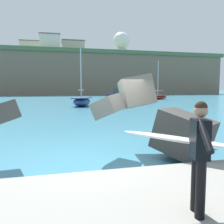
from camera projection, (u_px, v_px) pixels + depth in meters
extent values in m
plane|color=teal|center=(110.00, 157.00, 7.72)|extent=(400.00, 400.00, 0.00)
cube|color=gray|center=(169.00, 219.00, 3.85)|extent=(48.00, 4.40, 0.24)
cube|color=gray|center=(136.00, 92.00, 8.53)|extent=(1.30, 1.17, 1.31)
cube|color=slate|center=(186.00, 131.00, 9.26)|extent=(1.41, 1.26, 1.11)
cube|color=slate|center=(108.00, 106.00, 7.82)|extent=(1.33, 1.31, 0.88)
cube|color=#3D3A38|center=(184.00, 134.00, 7.35)|extent=(2.04, 2.14, 1.57)
cube|color=#4C4944|center=(6.00, 112.00, 6.92)|extent=(0.91, 0.86, 0.79)
cube|color=#4C4944|center=(177.00, 136.00, 8.47)|extent=(0.80, 0.93, 0.85)
cylinder|color=black|center=(201.00, 189.00, 3.62)|extent=(0.15, 0.15, 0.90)
cylinder|color=black|center=(196.00, 183.00, 3.86)|extent=(0.15, 0.15, 0.90)
cube|color=black|center=(200.00, 139.00, 3.67)|extent=(0.32, 0.43, 0.60)
sphere|color=#A87A5B|center=(201.00, 111.00, 3.62)|extent=(0.21, 0.21, 0.21)
sphere|color=black|center=(201.00, 107.00, 3.62)|extent=(0.19, 0.19, 0.19)
cylinder|color=black|center=(205.00, 136.00, 3.28)|extent=(0.24, 0.53, 0.41)
cylinder|color=black|center=(195.00, 138.00, 3.92)|extent=(0.09, 0.09, 0.56)
ellipsoid|color=white|center=(187.00, 141.00, 4.00)|extent=(2.10, 0.95, 0.37)
ellipsoid|color=navy|center=(82.00, 102.00, 29.19)|extent=(3.26, 4.83, 1.04)
cube|color=navy|center=(82.00, 98.00, 29.14)|extent=(3.00, 4.44, 0.10)
cylinder|color=silver|center=(81.00, 73.00, 28.51)|extent=(0.12, 0.12, 5.80)
cylinder|color=silver|center=(81.00, 90.00, 28.71)|extent=(1.02, 2.55, 0.08)
ellipsoid|color=navy|center=(116.00, 96.00, 51.45)|extent=(4.67, 5.33, 0.85)
cube|color=navy|center=(116.00, 94.00, 51.42)|extent=(4.30, 4.90, 0.10)
cube|color=#33383D|center=(117.00, 91.00, 51.10)|extent=(1.81, 1.92, 1.22)
cube|color=#334C5B|center=(117.00, 88.00, 51.04)|extent=(1.63, 1.73, 0.12)
ellipsoid|color=maroon|center=(156.00, 97.00, 46.31)|extent=(5.22, 3.36, 0.76)
cube|color=maroon|center=(156.00, 96.00, 46.27)|extent=(4.80, 3.09, 0.10)
cylinder|color=silver|center=(158.00, 78.00, 46.12)|extent=(0.12, 0.12, 6.58)
cylinder|color=silver|center=(158.00, 91.00, 46.36)|extent=(2.81, 0.85, 0.08)
cube|color=#756651|center=(68.00, 76.00, 89.37)|extent=(103.08, 35.90, 12.78)
cube|color=#4C6B42|center=(67.00, 57.00, 88.67)|extent=(105.14, 36.62, 1.20)
cylinder|color=silver|center=(121.00, 54.00, 97.25)|extent=(6.10, 6.10, 3.46)
sphere|color=white|center=(121.00, 41.00, 96.73)|extent=(6.91, 6.91, 6.91)
cube|color=silver|center=(50.00, 44.00, 78.56)|extent=(6.24, 6.42, 5.03)
cube|color=#66564C|center=(50.00, 35.00, 78.30)|extent=(6.55, 6.74, 0.30)
cube|color=beige|center=(31.00, 49.00, 88.28)|extent=(7.16, 4.84, 4.90)
cube|color=#66564C|center=(30.00, 42.00, 88.02)|extent=(7.52, 5.08, 0.30)
cube|color=#B2ADA3|center=(73.00, 49.00, 86.08)|extent=(7.55, 7.41, 4.35)
cube|color=#66564C|center=(73.00, 42.00, 85.85)|extent=(7.93, 7.78, 0.30)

